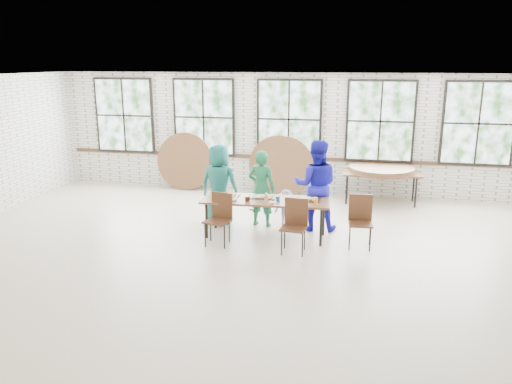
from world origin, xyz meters
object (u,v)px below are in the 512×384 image
dining_table (266,202)px  chair_near_left (220,214)px  storage_table (381,175)px  chair_near_right (295,221)px

dining_table → chair_near_left: 0.93m
storage_table → dining_table: bearing=-132.0°
storage_table → chair_near_right: bearing=-118.6°
dining_table → storage_table: size_ratio=1.31×
dining_table → chair_near_right: chair_near_right is taller
dining_table → chair_near_right: (0.64, -0.63, -0.13)m
chair_near_left → chair_near_right: bearing=10.5°
chair_near_left → storage_table: chair_near_left is taller
dining_table → storage_table: (2.23, 2.88, -0.00)m
chair_near_left → chair_near_right: 1.40m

